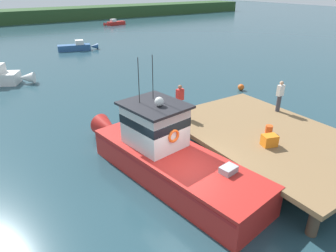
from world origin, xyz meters
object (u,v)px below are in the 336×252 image
deckhand_by_the_boat (280,96)px  moored_boat_near_channel (77,47)px  main_fishing_boat (165,153)px  deckhand_further_back (180,100)px  crate_stack_mid_dock (269,140)px  mooring_buoy_channel_marker (241,87)px  bait_bucket (269,129)px  moored_boat_far_left (115,23)px

deckhand_by_the_boat → moored_boat_near_channel: bearing=93.9°
main_fishing_boat → deckhand_further_back: bearing=45.2°
crate_stack_mid_dock → deckhand_further_back: (-1.30, 4.58, 0.62)m
deckhand_further_back → mooring_buoy_channel_marker: 9.20m
bait_bucket → moored_boat_far_left: 49.82m
bait_bucket → moored_boat_far_left: bearing=73.6°
crate_stack_mid_dock → moored_boat_far_left: 50.88m
moored_boat_near_channel → crate_stack_mid_dock: bearing=-92.9°
moored_boat_far_left → mooring_buoy_channel_marker: bearing=-101.3°
main_fishing_boat → moored_boat_near_channel: size_ratio=2.12×
bait_bucket → moored_boat_near_channel: bearing=88.9°
crate_stack_mid_dock → bait_bucket: (0.96, 0.82, -0.07)m
crate_stack_mid_dock → deckhand_further_back: 4.80m
deckhand_by_the_boat → moored_boat_far_left: bearing=75.9°
main_fishing_boat → moored_boat_far_left: size_ratio=2.26×
crate_stack_mid_dock → moored_boat_near_channel: (1.51, 29.51, -1.04)m
moored_boat_far_left → bait_bucket: bearing=-106.4°
moored_boat_near_channel → deckhand_further_back: bearing=-96.4°
main_fishing_boat → crate_stack_mid_dock: size_ratio=16.60×
crate_stack_mid_dock → bait_bucket: size_ratio=1.76×
bait_bucket → mooring_buoy_channel_marker: bait_bucket is taller
deckhand_further_back → moored_boat_near_channel: bearing=83.6°
bait_bucket → deckhand_further_back: 4.44m
crate_stack_mid_dock → moored_boat_far_left: size_ratio=0.14×
deckhand_by_the_boat → moored_boat_near_channel: size_ratio=0.35×
moored_boat_far_left → mooring_buoy_channel_marker: (-8.06, -40.36, -0.14)m
crate_stack_mid_dock → deckhand_by_the_boat: deckhand_by_the_boat is taller
crate_stack_mid_dock → deckhand_by_the_boat: size_ratio=0.37×
deckhand_further_back → moored_boat_far_left: deckhand_further_back is taller
main_fishing_boat → deckhand_by_the_boat: bearing=1.4°
crate_stack_mid_dock → bait_bucket: 1.26m
main_fishing_boat → moored_boat_far_left: (18.77, 46.52, -0.63)m
bait_bucket → moored_boat_far_left: bait_bucket is taller
bait_bucket → moored_boat_far_left: (14.04, 47.80, -0.99)m
mooring_buoy_channel_marker → deckhand_by_the_boat: bearing=-120.9°
deckhand_by_the_boat → moored_boat_far_left: size_ratio=0.37×
main_fishing_boat → crate_stack_mid_dock: bearing=-29.0°
crate_stack_mid_dock → mooring_buoy_channel_marker: size_ratio=1.27×
moored_boat_near_channel → deckhand_by_the_boat: bearing=-86.1°
deckhand_further_back → mooring_buoy_channel_marker: deckhand_further_back is taller
mooring_buoy_channel_marker → deckhand_further_back: bearing=-156.0°
main_fishing_boat → bait_bucket: size_ratio=29.30×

